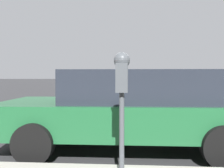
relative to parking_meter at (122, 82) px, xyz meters
The scene contains 3 objects.
ground_plane 2.98m from the parking_meter, ahead, with size 220.00×220.00×0.00m, color #333335.
parking_meter is the anchor object (origin of this frame).
car_green 1.87m from the parking_meter, ahead, with size 2.21×4.60×1.46m.
Camera 1 is at (-5.74, 0.11, 1.36)m, focal length 42.00 mm.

